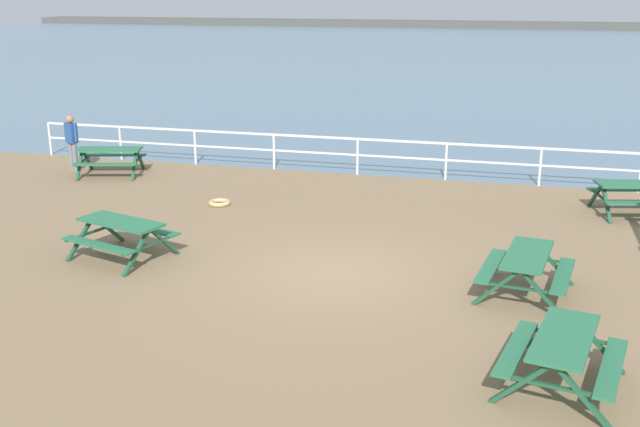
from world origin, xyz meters
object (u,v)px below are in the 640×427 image
picnic_table_near_right (635,191)px  picnic_table_mid_centre (121,230)px  picnic_table_seaward (110,155)px  visitor (72,139)px  picnic_table_far_right (527,264)px  picnic_table_near_left (563,349)px

picnic_table_near_right → picnic_table_mid_centre: same height
picnic_table_seaward → visitor: bearing=157.9°
picnic_table_near_right → picnic_table_far_right: same height
picnic_table_near_left → visitor: (-13.50, 9.42, 0.36)m
picnic_table_near_left → visitor: bearing=66.5°
picnic_table_near_right → visitor: bearing=164.2°
picnic_table_near_right → visitor: visitor is taller
picnic_table_far_right → visitor: bearing=72.4°
picnic_table_near_right → visitor: size_ratio=1.27×
picnic_table_far_right → picnic_table_near_right: bearing=-15.4°
picnic_table_mid_centre → visitor: 8.21m
picnic_table_mid_centre → visitor: visitor is taller
picnic_table_near_right → picnic_table_seaward: bearing=164.7°
picnic_table_mid_centre → picnic_table_far_right: same height
picnic_table_seaward → picnic_table_near_left: bearing=-53.0°
picnic_table_near_right → visitor: (-15.50, 0.46, 0.36)m
picnic_table_near_right → picnic_table_mid_centre: 11.87m
picnic_table_near_right → picnic_table_seaward: same height
picnic_table_near_right → picnic_table_near_left: bearing=-116.6°
picnic_table_mid_centre → picnic_table_far_right: bearing=17.6°
picnic_table_near_left → picnic_table_far_right: (-0.48, 3.20, 0.00)m
picnic_table_far_right → picnic_table_seaward: (-11.71, 6.07, 0.00)m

